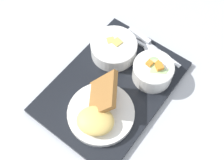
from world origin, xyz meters
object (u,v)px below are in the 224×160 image
plate_main (100,113)px  knife (144,39)px  bowl_salad (153,71)px  spoon (145,46)px  bowl_soup (114,48)px

plate_main → knife: (-0.27, -0.09, -0.02)m
plate_main → knife: size_ratio=0.92×
bowl_salad → spoon: size_ratio=0.70×
bowl_soup → knife: 0.11m
bowl_salad → knife: 0.13m
bowl_salad → spoon: 0.11m
bowl_salad → bowl_soup: (0.02, -0.14, -0.01)m
plate_main → spoon: 0.26m
bowl_soup → plate_main: 0.21m
knife → spoon: (0.02, 0.02, -0.00)m
plate_main → knife: 0.28m
plate_main → spoon: size_ratio=1.13×
bowl_salad → bowl_soup: bearing=-82.2°
bowl_salad → plate_main: bearing=-5.6°
plate_main → bowl_soup: bearing=-145.7°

